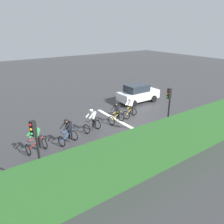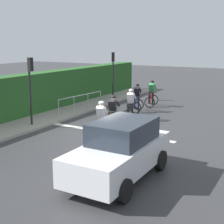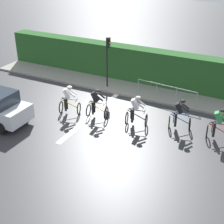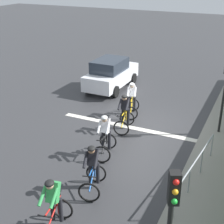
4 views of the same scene
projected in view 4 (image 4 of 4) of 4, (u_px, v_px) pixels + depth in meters
The scene contains 10 objects.
ground_plane at pixel (137, 125), 14.76m from camera, with size 80.00×80.00×0.00m, color #333335.
road_marking_stop_line at pixel (134, 128), 14.46m from camera, with size 7.00×0.30×0.01m, color silver.
cyclist_lead at pixel (53, 206), 8.55m from camera, with size 0.84×1.17×1.66m.
cyclist_second at pixel (93, 169), 10.11m from camera, with size 0.95×1.22×1.66m.
cyclist_mid at pixel (105, 136), 12.09m from camera, with size 0.90×1.20×1.66m.
cyclist_fourth at pixel (125, 113), 14.00m from camera, with size 0.84×1.17×1.66m.
cyclist_trailing at pixel (132, 100), 15.41m from camera, with size 0.97×1.23×1.66m.
car_white at pixel (111, 74), 18.86m from camera, with size 1.91×4.11×1.76m.
traffic_light_far_junction at pixel (170, 222), 6.02m from camera, with size 0.27×0.30×3.34m.
pedestrian_railing_kerbside at pixel (196, 164), 10.37m from camera, with size 0.43×3.80×1.03m.
Camera 4 is at (-4.61, 12.48, 6.51)m, focal length 52.73 mm.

